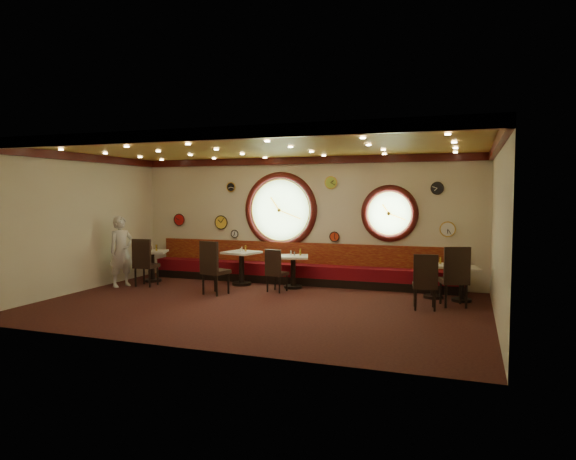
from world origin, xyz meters
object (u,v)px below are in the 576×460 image
object	(u,v)px
table_b	(242,264)
condiment_c_pepper	(294,254)
table_d	(434,277)
table_e	(462,280)
chair_a	(144,259)
condiment_b_bottle	(246,248)
condiment_c_salt	(291,253)
condiment_d_salt	(428,261)
waiter	(121,251)
condiment_b_pepper	(240,250)
condiment_a_pepper	(150,249)
condiment_d_bottle	(440,260)
table_a	(152,262)
table_c	(293,268)
condiment_e_bottle	(469,263)
condiment_e_pepper	(465,265)
condiment_a_salt	(151,248)
condiment_c_bottle	(300,252)
chair_b	(212,264)
chair_e	(455,273)
condiment_e_salt	(461,264)
chair_d	(425,278)
condiment_d_pepper	(433,262)
condiment_a_bottle	(156,248)
chair_c	(275,268)
condiment_b_salt	(242,249)

from	to	relation	value
table_b	condiment_c_pepper	distance (m)	1.42
table_d	table_e	xyz separation A→B (m)	(0.59, -0.17, -0.01)
chair_a	condiment_b_bottle	distance (m)	2.50
condiment_c_salt	condiment_d_salt	bearing A→B (deg)	-2.58
waiter	condiment_b_pepper	bearing A→B (deg)	-44.42
condiment_a_pepper	table_e	bearing A→B (deg)	1.10
condiment_c_pepper	condiment_d_bottle	world-z (taller)	condiment_c_pepper
table_a	condiment_d_salt	distance (m)	6.91
condiment_d_bottle	table_e	bearing A→B (deg)	-32.50
table_c	condiment_e_bottle	size ratio (longest dim) A/B	5.29
condiment_d_salt	condiment_e_bottle	xyz separation A→B (m)	(0.85, -0.15, 0.02)
condiment_a_pepper	waiter	bearing A→B (deg)	-110.69
condiment_c_salt	condiment_e_pepper	xyz separation A→B (m)	(4.01, -0.39, -0.06)
condiment_a_salt	condiment_c_bottle	distance (m)	4.02
chair_b	condiment_e_bottle	xyz separation A→B (m)	(5.43, 1.22, 0.12)
table_b	chair_b	xyz separation A→B (m)	(-0.08, -1.37, 0.17)
chair_e	condiment_e_salt	world-z (taller)	chair_e
table_c	chair_d	distance (m)	3.48
table_d	condiment_d_pepper	xyz separation A→B (m)	(-0.01, -0.07, 0.32)
chair_e	condiment_a_salt	size ratio (longest dim) A/B	6.66
table_e	condiment_d_pepper	distance (m)	0.69
condiment_a_bottle	condiment_e_pepper	world-z (taller)	condiment_a_bottle
chair_c	table_a	bearing A→B (deg)	-173.72
chair_e	condiment_d_bottle	xyz separation A→B (m)	(-0.34, 0.95, 0.11)
condiment_e_pepper	condiment_b_bottle	bearing A→B (deg)	176.80
chair_c	chair_e	size ratio (longest dim) A/B	0.81
chair_d	condiment_d_bottle	bearing A→B (deg)	73.89
table_e	chair_b	size ratio (longest dim) A/B	1.05
chair_c	condiment_b_salt	xyz separation A→B (m)	(-1.17, 0.72, 0.32)
condiment_e_salt	waiter	distance (m)	7.95
table_a	condiment_e_bottle	size ratio (longest dim) A/B	5.54
chair_d	condiment_b_salt	world-z (taller)	chair_d
table_c	condiment_a_pepper	world-z (taller)	condiment_a_pepper
condiment_b_salt	condiment_d_pepper	world-z (taller)	condiment_b_salt
condiment_c_pepper	condiment_b_bottle	bearing A→B (deg)	178.46
chair_d	condiment_d_bottle	world-z (taller)	chair_d
condiment_c_pepper	condiment_d_bottle	bearing A→B (deg)	0.91
condiment_d_salt	chair_d	bearing A→B (deg)	-87.81
table_c	condiment_e_pepper	xyz separation A→B (m)	(3.91, -0.28, 0.29)
condiment_c_bottle	chair_a	bearing A→B (deg)	-163.06
chair_a	condiment_a_pepper	world-z (taller)	chair_a
table_a	table_e	world-z (taller)	table_a
condiment_a_salt	table_e	bearing A→B (deg)	-0.31
condiment_b_pepper	table_d	bearing A→B (deg)	0.31
condiment_d_salt	table_e	bearing A→B (deg)	-17.81
condiment_a_pepper	condiment_e_pepper	xyz separation A→B (m)	(7.66, 0.13, -0.07)
chair_d	condiment_c_pepper	world-z (taller)	chair_d
chair_e	condiment_d_salt	size ratio (longest dim) A/B	7.13
condiment_a_pepper	condiment_a_salt	bearing A→B (deg)	120.01
condiment_a_bottle	condiment_a_salt	bearing A→B (deg)	167.57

